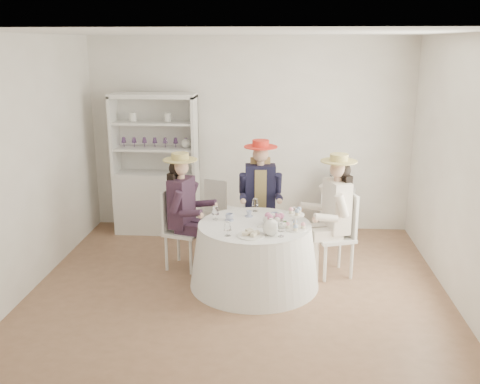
{
  "coord_description": "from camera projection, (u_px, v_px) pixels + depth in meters",
  "views": [
    {
      "loc": [
        0.41,
        -5.44,
        2.61
      ],
      "look_at": [
        0.0,
        0.1,
        1.05
      ],
      "focal_mm": 40.0,
      "sensor_mm": 36.0,
      "label": 1
    }
  ],
  "objects": [
    {
      "name": "side_table",
      "position": [
        338.0,
        214.0,
        7.34
      ],
      "size": [
        0.5,
        0.5,
        0.67
      ],
      "primitive_type": "cube",
      "rotation": [
        0.0,
        0.0,
        -0.18
      ],
      "color": "silver",
      "rests_on": "ground"
    },
    {
      "name": "table_teapot",
      "position": [
        271.0,
        227.0,
        5.46
      ],
      "size": [
        0.25,
        0.17,
        0.18
      ],
      "rotation": [
        0.0,
        0.0,
        -0.01
      ],
      "color": "white",
      "rests_on": "tea_table"
    },
    {
      "name": "wall_left",
      "position": [
        31.0,
        164.0,
        5.75
      ],
      "size": [
        0.0,
        4.5,
        4.5
      ],
      "primitive_type": "plane",
      "rotation": [
        1.57,
        0.0,
        1.57
      ],
      "color": "silver",
      "rests_on": "ground"
    },
    {
      "name": "tea_table",
      "position": [
        254.0,
        255.0,
        5.89
      ],
      "size": [
        1.43,
        1.43,
        0.71
      ],
      "rotation": [
        0.0,
        0.0,
        -0.33
      ],
      "color": "white",
      "rests_on": "ground"
    },
    {
      "name": "guest_left",
      "position": [
        183.0,
        204.0,
        6.22
      ],
      "size": [
        0.57,
        0.53,
        1.4
      ],
      "rotation": [
        0.0,
        0.0,
        1.29
      ],
      "color": "silver",
      "rests_on": "ground"
    },
    {
      "name": "wall_back",
      "position": [
        250.0,
        135.0,
        7.51
      ],
      "size": [
        4.5,
        0.0,
        4.5
      ],
      "primitive_type": "plane",
      "rotation": [
        1.57,
        0.0,
        0.0
      ],
      "color": "silver",
      "rests_on": "ground"
    },
    {
      "name": "teacup_c",
      "position": [
        275.0,
        217.0,
        5.92
      ],
      "size": [
        0.11,
        0.11,
        0.07
      ],
      "primitive_type": "imported",
      "rotation": [
        0.0,
        0.0,
        0.23
      ],
      "color": "white",
      "rests_on": "tea_table"
    },
    {
      "name": "ceiling",
      "position": [
        239.0,
        33.0,
        5.22
      ],
      "size": [
        4.5,
        4.5,
        0.0
      ],
      "primitive_type": "plane",
      "rotation": [
        3.14,
        0.0,
        0.0
      ],
      "color": "white",
      "rests_on": "wall_back"
    },
    {
      "name": "stemware_set",
      "position": [
        255.0,
        218.0,
        5.78
      ],
      "size": [
        0.96,
        0.92,
        0.15
      ],
      "color": "white",
      "rests_on": "tea_table"
    },
    {
      "name": "teacup_a",
      "position": [
        229.0,
        217.0,
        5.91
      ],
      "size": [
        0.11,
        0.11,
        0.07
      ],
      "primitive_type": "imported",
      "rotation": [
        0.0,
        0.0,
        -0.24
      ],
      "color": "white",
      "rests_on": "tea_table"
    },
    {
      "name": "cupcake_stand",
      "position": [
        295.0,
        222.0,
        5.62
      ],
      "size": [
        0.24,
        0.24,
        0.23
      ],
      "rotation": [
        0.0,
        0.0,
        0.31
      ],
      "color": "white",
      "rests_on": "tea_table"
    },
    {
      "name": "teacup_b",
      "position": [
        249.0,
        214.0,
        6.04
      ],
      "size": [
        0.07,
        0.07,
        0.06
      ],
      "primitive_type": "imported",
      "rotation": [
        0.0,
        0.0,
        0.11
      ],
      "color": "white",
      "rests_on": "tea_table"
    },
    {
      "name": "hutch",
      "position": [
        157.0,
        184.0,
        7.5
      ],
      "size": [
        1.3,
        0.81,
        1.95
      ],
      "rotation": [
        0.0,
        0.0,
        0.35
      ],
      "color": "silver",
      "rests_on": "ground"
    },
    {
      "name": "spare_chair",
      "position": [
        219.0,
        207.0,
        7.21
      ],
      "size": [
        0.48,
        0.48,
        0.87
      ],
      "rotation": [
        0.0,
        0.0,
        2.69
      ],
      "color": "silver",
      "rests_on": "ground"
    },
    {
      "name": "guest_mid",
      "position": [
        260.0,
        190.0,
        6.67
      ],
      "size": [
        0.53,
        0.55,
        1.46
      ],
      "rotation": [
        0.0,
        0.0,
        0.07
      ],
      "color": "silver",
      "rests_on": "ground"
    },
    {
      "name": "wall_right",
      "position": [
        460.0,
        171.0,
        5.43
      ],
      "size": [
        0.0,
        4.5,
        4.5
      ],
      "primitive_type": "plane",
      "rotation": [
        1.57,
        0.0,
        -1.57
      ],
      "color": "silver",
      "rests_on": "ground"
    },
    {
      "name": "sandwich_plate",
      "position": [
        251.0,
        235.0,
        5.43
      ],
      "size": [
        0.28,
        0.28,
        0.06
      ],
      "rotation": [
        0.0,
        0.0,
        0.41
      ],
      "color": "white",
      "rests_on": "tea_table"
    },
    {
      "name": "wall_front",
      "position": [
        217.0,
        232.0,
        3.67
      ],
      "size": [
        4.5,
        0.0,
        4.5
      ],
      "primitive_type": "plane",
      "rotation": [
        -1.57,
        0.0,
        0.0
      ],
      "color": "silver",
      "rests_on": "ground"
    },
    {
      "name": "guest_right",
      "position": [
        335.0,
        208.0,
        6.01
      ],
      "size": [
        0.59,
        0.54,
        1.43
      ],
      "rotation": [
        0.0,
        0.0,
        -1.24
      ],
      "color": "silver",
      "rests_on": "ground"
    },
    {
      "name": "flower_bowl",
      "position": [
        273.0,
        223.0,
        5.75
      ],
      "size": [
        0.24,
        0.24,
        0.06
      ],
      "primitive_type": "imported",
      "rotation": [
        0.0,
        0.0,
        0.06
      ],
      "color": "white",
      "rests_on": "tea_table"
    },
    {
      "name": "ground",
      "position": [
        239.0,
        285.0,
        5.95
      ],
      "size": [
        4.5,
        4.5,
        0.0
      ],
      "primitive_type": "plane",
      "color": "brown",
      "rests_on": "ground"
    },
    {
      "name": "hatbox",
      "position": [
        339.0,
        181.0,
        7.22
      ],
      "size": [
        0.34,
        0.34,
        0.27
      ],
      "primitive_type": "cylinder",
      "rotation": [
        0.0,
        0.0,
        0.35
      ],
      "color": "black",
      "rests_on": "side_table"
    },
    {
      "name": "flower_arrangement",
      "position": [
        275.0,
        218.0,
        5.73
      ],
      "size": [
        0.18,
        0.18,
        0.07
      ],
      "rotation": [
        0.0,
        0.0,
        -0.01
      ],
      "color": "#D2699C",
      "rests_on": "tea_table"
    }
  ]
}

